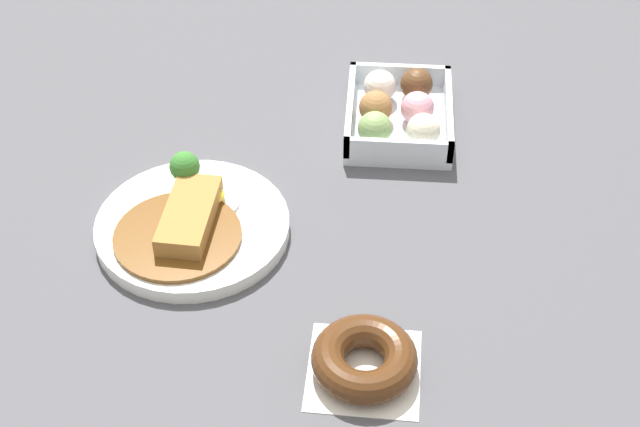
% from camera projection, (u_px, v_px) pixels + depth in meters
% --- Properties ---
extents(ground_plane, '(1.60, 1.60, 0.00)m').
position_uv_depth(ground_plane, '(254.00, 212.00, 1.15)').
color(ground_plane, '#4C4C51').
extents(curry_plate, '(0.23, 0.23, 0.07)m').
position_uv_depth(curry_plate, '(191.00, 223.00, 1.11)').
color(curry_plate, white).
rests_on(curry_plate, ground_plane).
extents(donut_box, '(0.18, 0.14, 0.06)m').
position_uv_depth(donut_box, '(398.00, 112.00, 1.26)').
color(donut_box, silver).
rests_on(donut_box, ground_plane).
extents(chocolate_ring_donut, '(0.12, 0.12, 0.04)m').
position_uv_depth(chocolate_ring_donut, '(364.00, 359.00, 0.96)').
color(chocolate_ring_donut, white).
rests_on(chocolate_ring_donut, ground_plane).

